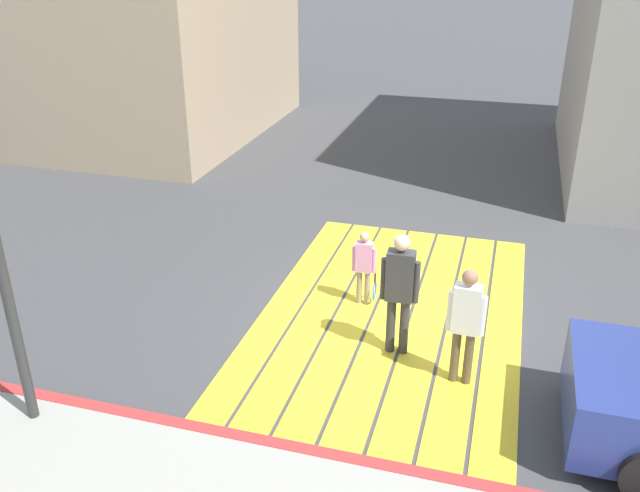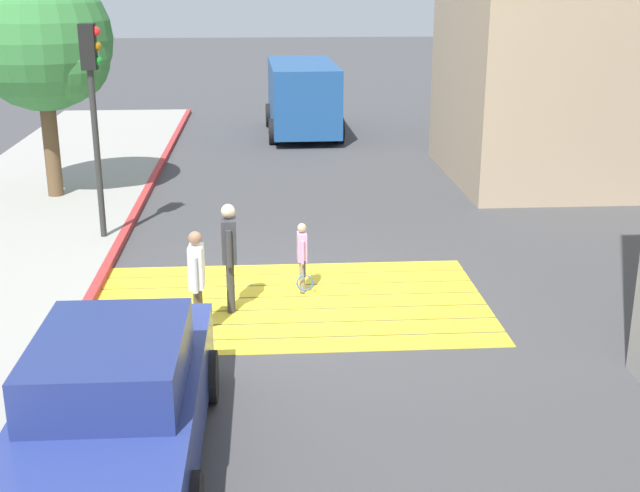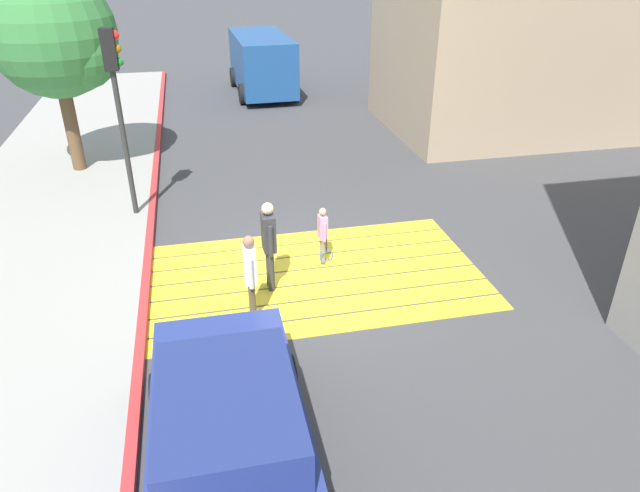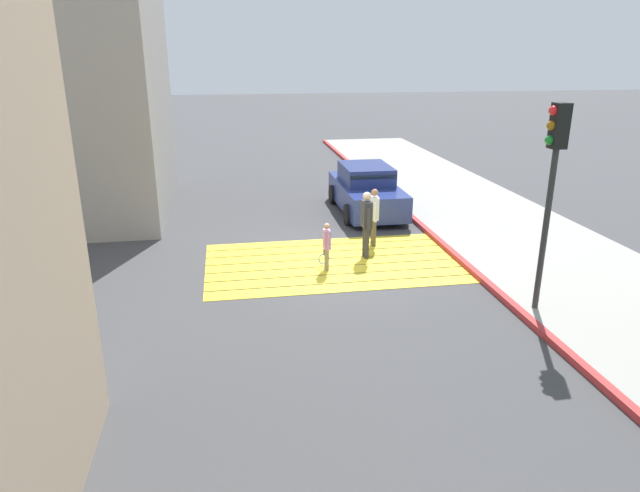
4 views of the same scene
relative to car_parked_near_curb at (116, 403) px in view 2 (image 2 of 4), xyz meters
name	(u,v)px [view 2 (image 2 of 4)]	position (x,y,z in m)	size (l,w,h in m)	color
ground_plane	(289,303)	(2.00, 4.54, -0.73)	(120.00, 120.00, 0.00)	#424244
crosswalk_stripes	(289,303)	(2.00, 4.54, -0.73)	(6.40, 3.80, 0.01)	yellow
curb_painted	(87,305)	(-1.25, 4.54, -0.67)	(0.16, 40.00, 0.13)	#BC3333
car_parked_near_curb	(116,403)	(0.00, 0.00, 0.00)	(2.00, 4.31, 1.57)	navy
van_down_street	(303,96)	(2.94, 19.61, 0.54)	(2.46, 5.25, 2.35)	#1E4C8C
traffic_light_corner	(93,89)	(-1.58, 8.09, 2.30)	(0.39, 0.28, 4.24)	#2D2D2D
street_tree	(45,44)	(-3.20, 11.41, 2.90)	(3.20, 3.20, 5.32)	brown
pedestrian_adult_lead	(229,250)	(1.07, 4.29, 0.29)	(0.24, 0.51, 1.76)	#333338
pedestrian_adult_trailing	(197,276)	(0.62, 3.39, 0.20)	(0.22, 0.47, 1.61)	brown
pedestrian_child_with_racket	(302,254)	(2.23, 5.02, -0.06)	(0.28, 0.38, 1.21)	gray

